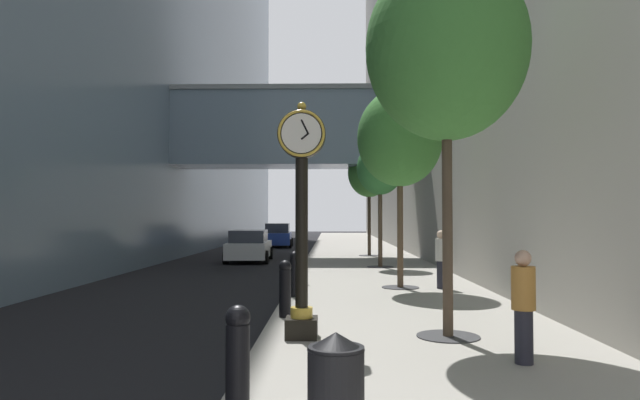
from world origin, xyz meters
The scene contains 16 objects.
ground_plane centered at (0.00, 27.00, 0.00)m, with size 110.00×110.00×0.00m, color black.
sidewalk_right centered at (2.89, 30.00, 0.07)m, with size 5.78×80.00×0.14m, color #9E998E.
street_clock centered at (0.75, 6.90, 2.39)m, with size 0.84×0.55×4.11m.
bollard_nearest centered at (0.30, 2.93, 0.76)m, with size 0.26×0.26×1.19m.
bollard_third centered at (0.30, 8.94, 0.76)m, with size 0.26×0.26×1.19m.
bollard_fourth centered at (0.30, 11.95, 0.76)m, with size 0.26×0.26×1.19m.
bollard_fifth centered at (0.30, 14.95, 0.76)m, with size 0.26×0.26×1.19m.
street_tree_near centered at (3.31, 7.05, 5.21)m, with size 2.86×2.86×6.74m.
street_tree_mid_near centered at (3.31, 13.88, 4.57)m, with size 2.53×2.53×5.91m.
street_tree_mid_far centered at (3.31, 20.72, 4.23)m, with size 1.94×1.94×5.25m.
street_tree_far centered at (3.31, 27.56, 4.58)m, with size 2.29×2.29×5.78m.
trash_bin centered at (1.31, 2.24, 0.68)m, with size 0.53×0.53×1.05m.
pedestrian_walking centered at (4.02, 5.25, 0.99)m, with size 0.45×0.45×1.62m.
pedestrian_by_clock centered at (4.48, 13.70, 1.04)m, with size 0.41×0.41×1.70m.
car_silver_near centered at (-2.82, 25.21, 0.77)m, with size 2.24×4.69×1.57m.
car_blue_mid centered at (-2.66, 38.63, 0.84)m, with size 2.25×4.52×1.74m.
Camera 1 is at (1.27, -2.96, 2.24)m, focal length 31.83 mm.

